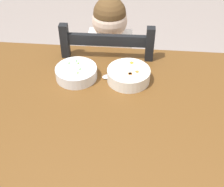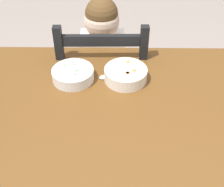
# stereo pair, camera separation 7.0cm
# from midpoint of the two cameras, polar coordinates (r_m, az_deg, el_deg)

# --- Properties ---
(dining_table) EXTENTS (1.37, 0.93, 0.75)m
(dining_table) POSITION_cam_midpoint_polar(r_m,az_deg,el_deg) (1.21, 0.91, -7.55)
(dining_table) COLOR brown
(dining_table) RESTS_ON ground
(dining_chair) EXTENTS (0.43, 0.43, 0.92)m
(dining_chair) POSITION_cam_midpoint_polar(r_m,az_deg,el_deg) (1.72, -2.78, 0.90)
(dining_chair) COLOR black
(dining_chair) RESTS_ON ground
(child_figure) EXTENTS (0.32, 0.31, 0.98)m
(child_figure) POSITION_cam_midpoint_polar(r_m,az_deg,el_deg) (1.60, -3.05, 5.93)
(child_figure) COLOR white
(child_figure) RESTS_ON ground
(bowl_of_peas) EXTENTS (0.17, 0.17, 0.05)m
(bowl_of_peas) POSITION_cam_midpoint_polar(r_m,az_deg,el_deg) (1.30, -8.79, 3.52)
(bowl_of_peas) COLOR white
(bowl_of_peas) RESTS_ON dining_table
(bowl_of_carrots) EXTENTS (0.18, 0.18, 0.05)m
(bowl_of_carrots) POSITION_cam_midpoint_polar(r_m,az_deg,el_deg) (1.28, 0.97, 3.58)
(bowl_of_carrots) COLOR white
(bowl_of_carrots) RESTS_ON dining_table
(spoon) EXTENTS (0.13, 0.08, 0.01)m
(spoon) POSITION_cam_midpoint_polar(r_m,az_deg,el_deg) (1.31, -2.19, 3.25)
(spoon) COLOR silver
(spoon) RESTS_ON dining_table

